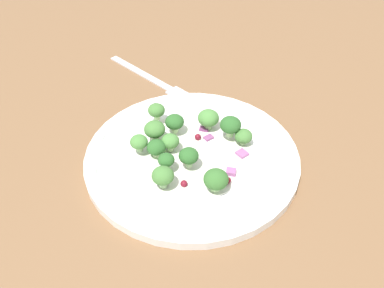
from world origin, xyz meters
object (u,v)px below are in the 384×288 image
object	(u,v)px
plate	(192,155)
broccoli_floret_2	(155,130)
broccoli_floret_0	(243,136)
broccoli_floret_1	(156,148)
fork	(152,79)

from	to	relation	value
plate	broccoli_floret_2	xyz separation A→B (cm)	(-4.46, -2.46, 2.66)
broccoli_floret_2	broccoli_floret_0	bearing A→B (deg)	48.43
broccoli_floret_0	broccoli_floret_1	bearing A→B (deg)	-118.09
plate	broccoli_floret_0	world-z (taller)	broccoli_floret_0
plate	broccoli_floret_0	size ratio (longest dim) A/B	11.82
broccoli_floret_2	plate	bearing A→B (deg)	28.87
plate	broccoli_floret_2	world-z (taller)	broccoli_floret_2
broccoli_floret_0	broccoli_floret_2	xyz separation A→B (cm)	(-7.54, -8.50, 0.89)
broccoli_floret_2	fork	xyz separation A→B (cm)	(-14.54, 9.80, -3.27)
plate	broccoli_floret_2	size ratio (longest dim) A/B	9.91
broccoli_floret_0	broccoli_floret_1	distance (cm)	11.25
broccoli_floret_0	fork	bearing A→B (deg)	176.62
broccoli_floret_1	broccoli_floret_2	distance (cm)	2.75
fork	broccoli_floret_2	bearing A→B (deg)	-33.99
plate	broccoli_floret_1	xyz separation A→B (cm)	(-2.22, -3.88, 1.95)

